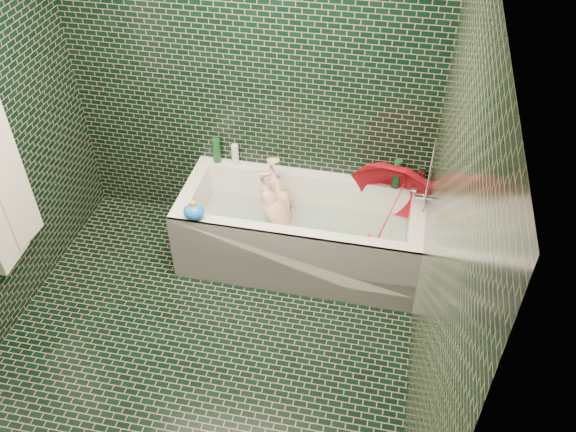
% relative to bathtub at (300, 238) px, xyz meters
% --- Properties ---
extents(floor, '(2.80, 2.80, 0.00)m').
position_rel_bathtub_xyz_m(floor, '(-0.45, -1.01, -0.21)').
color(floor, black).
rests_on(floor, ground).
extents(wall_back, '(2.80, 0.00, 2.80)m').
position_rel_bathtub_xyz_m(wall_back, '(-0.45, 0.39, 1.04)').
color(wall_back, black).
rests_on(wall_back, floor).
extents(wall_right, '(0.00, 2.80, 2.80)m').
position_rel_bathtub_xyz_m(wall_right, '(0.85, -1.01, 1.04)').
color(wall_right, black).
rests_on(wall_right, floor).
extents(bathtub, '(1.70, 0.75, 0.55)m').
position_rel_bathtub_xyz_m(bathtub, '(0.00, 0.00, 0.00)').
color(bathtub, white).
rests_on(bathtub, floor).
extents(bath_mat, '(1.35, 0.47, 0.01)m').
position_rel_bathtub_xyz_m(bath_mat, '(0.00, 0.02, -0.06)').
color(bath_mat, '#4CD129').
rests_on(bath_mat, bathtub).
extents(water, '(1.48, 0.53, 0.00)m').
position_rel_bathtub_xyz_m(water, '(0.00, 0.02, 0.09)').
color(water, silver).
rests_on(water, bathtub).
extents(faucet, '(0.18, 0.19, 0.55)m').
position_rel_bathtub_xyz_m(faucet, '(0.81, 0.01, 0.56)').
color(faucet, silver).
rests_on(faucet, wall_right).
extents(child, '(1.01, 0.53, 0.44)m').
position_rel_bathtub_xyz_m(child, '(-0.14, 0.05, 0.10)').
color(child, '#EEB395').
rests_on(child, bathtub).
extents(umbrella, '(1.00, 1.05, 0.94)m').
position_rel_bathtub_xyz_m(umbrella, '(0.63, 0.03, 0.37)').
color(umbrella, red).
rests_on(umbrella, bathtub).
extents(soap_bottle_a, '(0.11, 0.11, 0.26)m').
position_rel_bathtub_xyz_m(soap_bottle_a, '(0.69, 0.34, 0.34)').
color(soap_bottle_a, white).
rests_on(soap_bottle_a, bathtub).
extents(soap_bottle_b, '(0.10, 0.10, 0.20)m').
position_rel_bathtub_xyz_m(soap_bottle_b, '(0.72, 0.36, 0.34)').
color(soap_bottle_b, '#391B68').
rests_on(soap_bottle_b, bathtub).
extents(soap_bottle_c, '(0.15, 0.15, 0.17)m').
position_rel_bathtub_xyz_m(soap_bottle_c, '(0.64, 0.32, 0.34)').
color(soap_bottle_c, '#14461D').
rests_on(soap_bottle_c, bathtub).
extents(bottle_right_tall, '(0.07, 0.07, 0.22)m').
position_rel_bathtub_xyz_m(bottle_right_tall, '(0.63, 0.31, 0.45)').
color(bottle_right_tall, '#14461D').
rests_on(bottle_right_tall, bathtub).
extents(bottle_right_pump, '(0.06, 0.06, 0.16)m').
position_rel_bathtub_xyz_m(bottle_right_pump, '(0.79, 0.34, 0.42)').
color(bottle_right_pump, silver).
rests_on(bottle_right_pump, bathtub).
extents(bottle_left_tall, '(0.08, 0.08, 0.19)m').
position_rel_bathtub_xyz_m(bottle_left_tall, '(-0.70, 0.35, 0.43)').
color(bottle_left_tall, '#14461D').
rests_on(bottle_left_tall, bathtub).
extents(bottle_left_short, '(0.06, 0.06, 0.17)m').
position_rel_bathtub_xyz_m(bottle_left_short, '(-0.56, 0.34, 0.42)').
color(bottle_left_short, white).
rests_on(bottle_left_short, bathtub).
extents(rubber_duck, '(0.13, 0.11, 0.10)m').
position_rel_bathtub_xyz_m(rubber_duck, '(0.64, 0.35, 0.38)').
color(rubber_duck, yellow).
rests_on(rubber_duck, bathtub).
extents(bath_toy, '(0.18, 0.16, 0.14)m').
position_rel_bathtub_xyz_m(bath_toy, '(-0.66, -0.32, 0.40)').
color(bath_toy, blue).
rests_on(bath_toy, bathtub).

